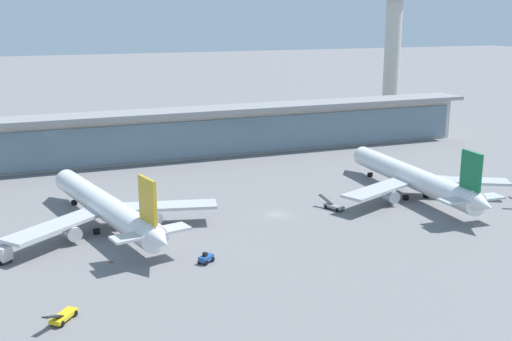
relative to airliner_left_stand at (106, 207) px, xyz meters
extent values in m
plane|color=slate|center=(36.35, -3.84, -4.87)|extent=(1200.00, 1200.00, 0.00)
cylinder|color=white|center=(-0.25, 1.16, 0.02)|extent=(15.45, 48.88, 5.16)
cone|color=white|center=(-5.90, 27.06, 0.02)|extent=(5.93, 5.61, 5.05)
cone|color=white|center=(5.34, -24.49, 0.53)|extent=(5.74, 6.53, 4.64)
cube|color=black|center=(-5.27, 24.18, 0.92)|extent=(4.23, 2.91, 0.62)
cube|color=#B7BABF|center=(-10.16, -5.59, -0.88)|extent=(20.97, 18.24, 0.62)
cube|color=#B7BABF|center=(11.56, -0.86, -0.88)|extent=(22.94, 10.80, 0.62)
cylinder|color=silver|center=(-7.44, -5.53, -2.66)|extent=(3.57, 4.25, 2.85)
cylinder|color=silver|center=(9.07, -1.94, -2.66)|extent=(3.57, 4.25, 2.85)
cube|color=gold|center=(4.38, -20.12, 6.60)|extent=(1.93, 6.21, 8.00)
cube|color=#B7BABF|center=(4.57, -20.99, 0.79)|extent=(14.73, 6.85, 0.44)
cylinder|color=black|center=(-2.46, -2.05, -4.25)|extent=(1.31, 1.44, 1.24)
cylinder|color=black|center=(3.09, -0.84, -4.25)|extent=(1.31, 1.44, 1.24)
cylinder|color=black|center=(-4.42, 20.27, -4.25)|extent=(1.31, 1.44, 1.24)
cylinder|color=white|center=(72.20, -2.41, 0.02)|extent=(7.45, 49.09, 5.16)
cone|color=white|center=(73.45, 24.08, 0.02)|extent=(5.27, 4.87, 5.05)
cone|color=white|center=(70.96, -28.63, 0.53)|extent=(4.90, 5.88, 4.64)
cube|color=black|center=(73.31, 21.13, 0.92)|extent=(3.96, 2.31, 0.62)
cube|color=#B7BABF|center=(60.88, -6.37, -0.88)|extent=(22.66, 14.02, 0.62)
cube|color=#B7BABF|center=(83.09, -7.41, -0.88)|extent=(22.23, 15.66, 0.62)
cylinder|color=silver|center=(63.52, -7.01, -2.66)|extent=(3.02, 3.86, 2.85)
cylinder|color=silver|center=(80.40, -7.81, -2.66)|extent=(3.02, 3.86, 2.85)
cube|color=#14703D|center=(71.17, -24.16, 6.60)|extent=(0.91, 6.25, 8.00)
cube|color=#B7BABF|center=(71.13, -25.05, 0.79)|extent=(14.39, 4.58, 0.44)
cylinder|color=black|center=(69.23, -4.94, -4.25)|extent=(1.12, 1.29, 1.24)
cylinder|color=black|center=(74.91, -5.20, -4.25)|extent=(1.12, 1.29, 1.24)
cylinder|color=black|center=(73.12, 17.13, -4.25)|extent=(1.12, 1.29, 1.24)
cube|color=#234C9E|center=(13.50, -24.43, -3.97)|extent=(3.15, 2.85, 0.90)
cube|color=black|center=(13.26, -24.61, -3.17)|extent=(0.98, 0.98, 0.70)
cylinder|color=black|center=(13.88, -23.28, -4.42)|extent=(0.89, 0.75, 0.90)
cylinder|color=black|center=(14.71, -24.44, -4.42)|extent=(0.89, 0.75, 0.90)
cylinder|color=black|center=(12.29, -24.43, -4.42)|extent=(0.89, 0.75, 0.90)
cylinder|color=black|center=(13.12, -25.59, -4.42)|extent=(0.89, 0.75, 0.90)
cube|color=gray|center=(85.27, 2.56, -3.67)|extent=(2.91, 2.77, 1.50)
cube|color=black|center=(85.70, 3.23, -3.37)|extent=(1.80, 1.24, 0.70)
cube|color=silver|center=(83.01, -0.86, -3.02)|extent=(4.45, 5.11, 2.50)
cylinder|color=black|center=(83.94, 2.47, -4.42)|extent=(0.73, 0.91, 0.90)
cylinder|color=black|center=(85.71, 1.31, -4.42)|extent=(0.73, 0.91, 0.90)
cylinder|color=black|center=(81.31, -1.54, -4.42)|extent=(0.73, 0.91, 0.90)
cylinder|color=black|center=(83.07, -2.70, -4.42)|extent=(0.73, 0.91, 0.90)
cylinder|color=black|center=(-20.40, -12.26, -4.42)|extent=(0.83, 0.84, 0.90)
cylinder|color=black|center=(-18.89, -10.79, -4.42)|extent=(0.83, 0.84, 0.90)
cube|color=yellow|center=(-12.06, -37.58, -4.12)|extent=(4.41, 4.87, 0.60)
cube|color=black|center=(-13.58, -39.47, -3.03)|extent=(3.18, 3.65, 1.72)
cylinder|color=black|center=(-12.46, -39.41, -4.42)|extent=(0.78, 0.88, 0.90)
cylinder|color=black|center=(-13.75, -38.37, -4.42)|extent=(0.78, 0.88, 0.90)
cylinder|color=black|center=(-10.36, -36.79, -4.42)|extent=(0.78, 0.88, 0.90)
cylinder|color=black|center=(-11.65, -35.75, -4.42)|extent=(0.78, 0.88, 0.90)
cube|color=gray|center=(49.70, -5.33, -4.12)|extent=(3.39, 5.13, 0.60)
cube|color=black|center=(48.83, -3.06, -3.03)|extent=(2.24, 4.02, 1.72)
cylinder|color=black|center=(48.33, -4.05, -4.42)|extent=(0.58, 0.94, 0.90)
cylinder|color=black|center=(49.87, -3.46, -4.42)|extent=(0.58, 0.94, 0.90)
cylinder|color=black|center=(49.52, -7.19, -4.42)|extent=(0.58, 0.94, 0.90)
cylinder|color=black|center=(51.06, -6.60, -4.42)|extent=(0.58, 0.94, 0.90)
cube|color=beige|center=(36.35, 58.84, 2.13)|extent=(185.47, 8.00, 14.00)
cube|color=slate|center=(36.35, 54.54, 1.43)|extent=(181.76, 0.50, 11.20)
cube|color=gray|center=(36.35, 56.84, 9.73)|extent=(189.18, 12.80, 1.20)
cylinder|color=beige|center=(127.96, 91.01, 20.19)|extent=(6.40, 6.40, 50.13)
cone|color=orange|center=(-2.15, -17.90, -4.52)|extent=(0.44, 0.44, 0.70)
cube|color=black|center=(-2.15, -17.90, -4.85)|extent=(0.62, 0.62, 0.04)
camera|label=1|loc=(-16.95, -124.28, 37.99)|focal=43.96mm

